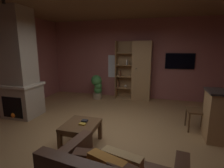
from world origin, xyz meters
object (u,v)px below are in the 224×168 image
Objects in this scene: coffee_table at (81,128)px; wall_mounted_tv at (180,61)px; bookshelf_cabinet at (139,71)px; dining_chair at (201,108)px; table_book_0 at (82,124)px; table_book_1 at (85,121)px; potted_floor_plant at (97,86)px; stone_fireplace at (19,70)px.

wall_mounted_tv reaches higher than coffee_table.
bookshelf_cabinet is at bearing 78.48° from coffee_table.
coffee_table is 0.76× the size of dining_chair.
bookshelf_cabinet reaches higher than table_book_0.
table_book_1 is at bearing 89.12° from table_book_0.
table_book_1 is at bearing -74.00° from potted_floor_plant.
table_book_0 is (2.26, -0.97, -0.83)m from stone_fireplace.
stone_fireplace is 2.55m from table_book_1.
potted_floor_plant is at bearing 151.09° from dining_chair.
stone_fireplace is 4.98m from wall_mounted_tv.
potted_floor_plant is at bearing 105.52° from table_book_0.
stone_fireplace is 1.37× the size of bookshelf_cabinet.
bookshelf_cabinet is 3.48m from coffee_table.
dining_chair is (4.53, 0.37, -0.76)m from stone_fireplace.
table_book_1 is 0.12× the size of wall_mounted_tv.
bookshelf_cabinet is at bearing 12.30° from potted_floor_plant.
potted_floor_plant is at bearing 106.00° from table_book_1.
wall_mounted_tv is at bearing 60.68° from table_book_1.
table_book_0 reaches higher than coffee_table.
coffee_table is (-0.68, -3.35, -0.68)m from bookshelf_cabinet.
coffee_table is at bearing -138.04° from table_book_1.
stone_fireplace is 3.23× the size of potted_floor_plant.
bookshelf_cabinet is 3.49m from table_book_0.
table_book_0 is at bearing -23.30° from stone_fireplace.
stone_fireplace reaches higher than wall_mounted_tv.
potted_floor_plant is (-1.48, -0.32, -0.55)m from bookshelf_cabinet.
stone_fireplace reaches higher than dining_chair.
table_book_0 is at bearing -118.71° from wall_mounted_tv.
table_book_0 is 2.64m from dining_chair.
dining_chair is 2.44m from wall_mounted_tv.
table_book_0 is 3.18m from potted_floor_plant.
table_book_0 is 0.10m from table_book_1.
potted_floor_plant is 0.92× the size of wall_mounted_tv.
stone_fireplace is at bearing -123.85° from potted_floor_plant.
bookshelf_cabinet is at bearing 128.83° from dining_chair.
table_book_0 is at bearing -149.57° from dining_chair.
potted_floor_plant reaches higher than table_book_0.
stone_fireplace reaches higher than coffee_table.
stone_fireplace is 3.10× the size of dining_chair.
dining_chair is at bearing -82.26° from wall_mounted_tv.
stone_fireplace is 2.59m from table_book_0.
bookshelf_cabinet is 3.40m from table_book_1.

